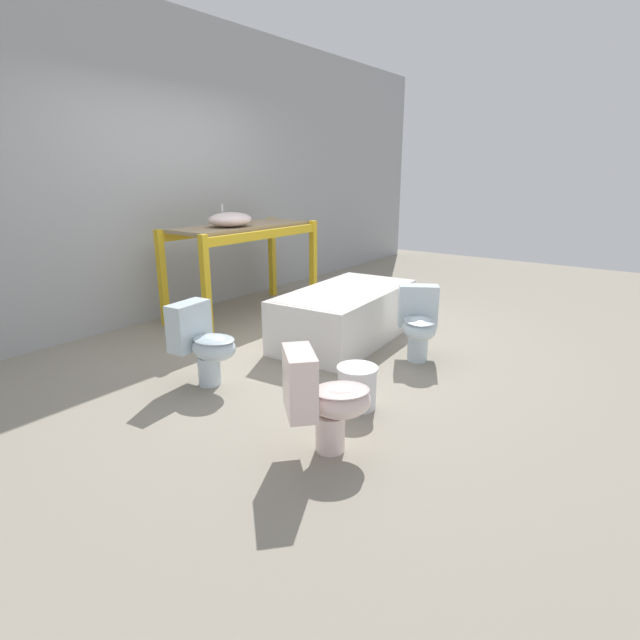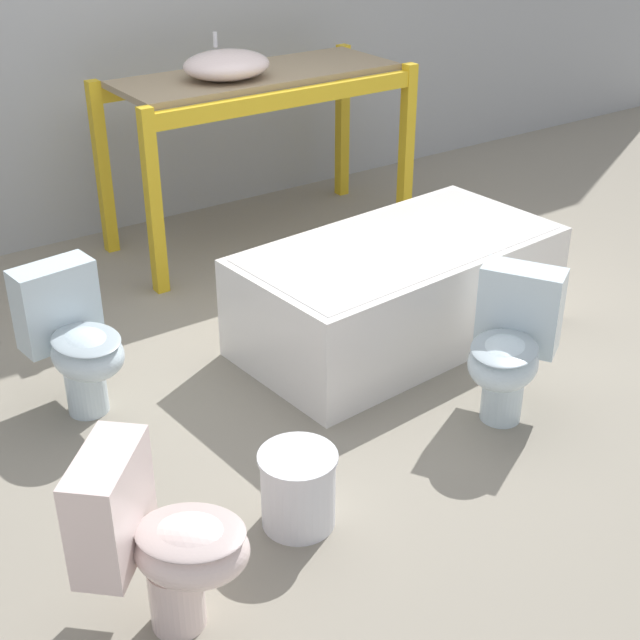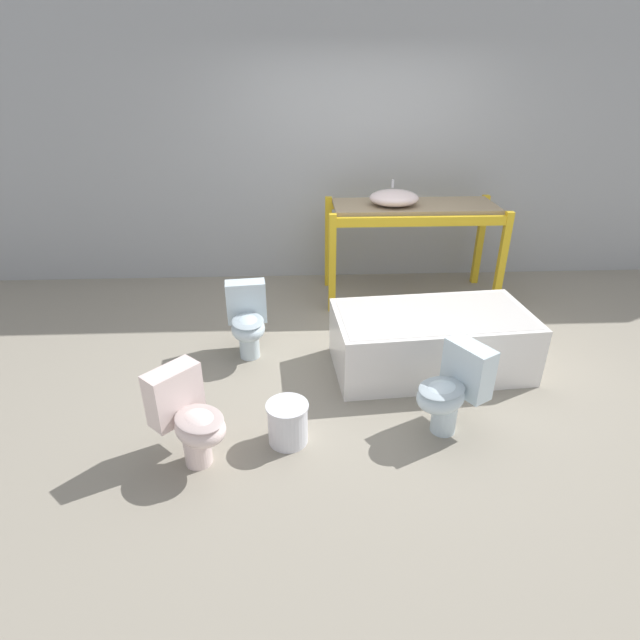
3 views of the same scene
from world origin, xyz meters
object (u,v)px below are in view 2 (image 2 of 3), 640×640
object	(u,v)px
toilet_extra	(510,344)
toilet_far	(157,538)
bathtub_main	(399,283)
bucket_white	(298,487)
sink_basin	(227,65)
toilet_near	(75,338)

from	to	relation	value
toilet_extra	toilet_far	bearing A→B (deg)	-113.12
bathtub_main	toilet_far	world-z (taller)	toilet_far
toilet_far	bucket_white	xyz separation A→B (m)	(0.60, 0.15, -0.18)
toilet_far	toilet_extra	bearing A→B (deg)	-39.41
bathtub_main	toilet_extra	size ratio (longest dim) A/B	2.59
bathtub_main	sink_basin	bearing A→B (deg)	89.88
toilet_near	bucket_white	size ratio (longest dim) A/B	2.12
sink_basin	bathtub_main	bearing A→B (deg)	-85.56
toilet_far	bucket_white	world-z (taller)	toilet_far
toilet_far	toilet_extra	world-z (taller)	same
bathtub_main	bucket_white	size ratio (longest dim) A/B	5.49
bucket_white	sink_basin	bearing A→B (deg)	65.17
sink_basin	bucket_white	xyz separation A→B (m)	(-1.05, -2.26, -0.93)
toilet_far	toilet_near	bearing A→B (deg)	32.17
toilet_near	toilet_extra	xyz separation A→B (m)	(1.45, -1.07, 0.00)
toilet_near	toilet_extra	bearing A→B (deg)	-43.01
toilet_near	toilet_far	size ratio (longest dim) A/B	1.00
toilet_far	toilet_extra	xyz separation A→B (m)	(1.69, 0.23, 0.00)
sink_basin	toilet_far	distance (m)	3.01
toilet_near	toilet_far	distance (m)	1.32
sink_basin	toilet_near	bearing A→B (deg)	-141.39
sink_basin	bucket_white	distance (m)	2.66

